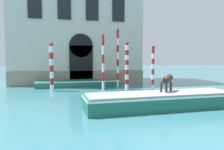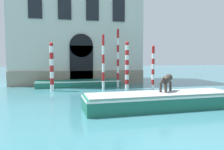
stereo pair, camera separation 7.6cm
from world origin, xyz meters
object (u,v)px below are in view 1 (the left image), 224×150
boat_moored_near_palazzo (78,83)px  mooring_pole_2 (103,62)px  dog_on_deck (167,80)px  mooring_pole_1 (52,66)px  mooring_pole_4 (118,58)px  boat_foreground (161,100)px  mooring_pole_3 (127,65)px  mooring_pole_0 (153,68)px

boat_moored_near_palazzo → mooring_pole_2: mooring_pole_2 is taller
dog_on_deck → mooring_pole_1: (-5.55, 6.40, 0.45)m
boat_moored_near_palazzo → dog_on_deck: bearing=-66.6°
dog_on_deck → mooring_pole_4: mooring_pole_4 is taller
boat_foreground → boat_moored_near_palazzo: (-3.10, 8.64, -0.12)m
boat_foreground → dog_on_deck: 1.04m
boat_foreground → mooring_pole_1: bearing=125.7°
boat_foreground → mooring_pole_1: (-5.11, 6.71, 1.34)m
mooring_pole_1 → dog_on_deck: bearing=-49.1°
dog_on_deck → mooring_pole_3: size_ratio=0.28×
dog_on_deck → mooring_pole_0: (1.61, 5.26, 0.35)m
mooring_pole_3 → boat_foreground: bearing=-92.8°
mooring_pole_3 → mooring_pole_4: 1.55m
dog_on_deck → mooring_pole_2: 6.43m
mooring_pole_4 → boat_foreground: bearing=-89.8°
dog_on_deck → boat_moored_near_palazzo: 9.10m
boat_foreground → mooring_pole_3: mooring_pole_3 is taller
mooring_pole_1 → mooring_pole_3: 5.43m
boat_foreground → mooring_pole_2: (-1.48, 6.41, 1.65)m
mooring_pole_2 → mooring_pole_4: bearing=42.8°
boat_foreground → mooring_pole_3: size_ratio=2.02×
boat_foreground → boat_moored_near_palazzo: size_ratio=1.07×
mooring_pole_3 → boat_moored_near_palazzo: bearing=146.0°
mooring_pole_3 → mooring_pole_4: mooring_pole_4 is taller
mooring_pole_2 → mooring_pole_0: bearing=-13.3°
mooring_pole_2 → mooring_pole_3: 1.80m
dog_on_deck → mooring_pole_1: mooring_pole_1 is taller
mooring_pole_1 → mooring_pole_2: (3.63, -0.31, 0.31)m
boat_moored_near_palazzo → mooring_pole_2: size_ratio=1.66×
mooring_pole_1 → mooring_pole_4: bearing=11.6°
boat_moored_near_palazzo → mooring_pole_1: bearing=-135.8°
mooring_pole_3 → mooring_pole_1: bearing=176.1°
mooring_pole_2 → boat_foreground: bearing=-77.0°
boat_moored_near_palazzo → mooring_pole_1: size_ratio=1.96×
mooring_pole_0 → mooring_pole_2: mooring_pole_2 is taller
boat_foreground → mooring_pole_0: mooring_pole_0 is taller
boat_moored_near_palazzo → mooring_pole_3: mooring_pole_3 is taller
mooring_pole_2 → dog_on_deck: bearing=-72.5°
mooring_pole_0 → mooring_pole_4: size_ratio=0.70×
boat_moored_near_palazzo → mooring_pole_0: mooring_pole_0 is taller
dog_on_deck → mooring_pole_1: size_ratio=0.29×
boat_moored_near_palazzo → mooring_pole_0: bearing=-30.4°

